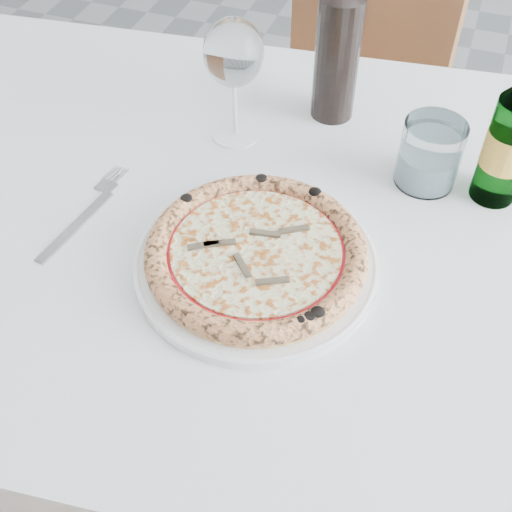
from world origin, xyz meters
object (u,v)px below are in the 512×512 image
object	(u,v)px
chair_far	(349,74)
dining_table	(279,257)
tumbler	(429,158)
plate	(256,262)
pizza	(256,253)
wine_bottle	(338,46)
beer_bottle	(511,139)
wine_glass	(233,55)

from	to	relation	value
chair_far	dining_table	bearing A→B (deg)	-85.29
dining_table	tumbler	distance (m)	0.26
plate	pizza	xyz separation A→B (m)	(-0.00, -0.00, 0.02)
tumbler	pizza	bearing A→B (deg)	-125.97
wine_bottle	plate	bearing A→B (deg)	-90.65
pizza	tumbler	distance (m)	0.30
chair_far	tumbler	bearing A→B (deg)	-68.61
tumbler	beer_bottle	xyz separation A→B (m)	(0.10, 0.00, 0.06)
wine_bottle	beer_bottle	bearing A→B (deg)	-23.42
dining_table	beer_bottle	xyz separation A→B (m)	(0.27, 0.14, 0.18)
plate	wine_bottle	world-z (taller)	wine_bottle
plate	pizza	world-z (taller)	pizza
dining_table	wine_glass	xyz separation A→B (m)	(-0.12, 0.15, 0.22)
pizza	beer_bottle	xyz separation A→B (m)	(0.27, 0.24, 0.07)
dining_table	tumbler	bearing A→B (deg)	38.73
pizza	wine_bottle	xyz separation A→B (m)	(0.00, 0.36, 0.09)
pizza	beer_bottle	distance (m)	0.37
wine_glass	tumbler	xyz separation A→B (m)	(0.30, -0.01, -0.10)
pizza	tumbler	world-z (taller)	tumbler
plate	pizza	distance (m)	0.02
chair_far	wine_glass	distance (m)	0.69
plate	dining_table	bearing A→B (deg)	90.00
dining_table	wine_bottle	bearing A→B (deg)	89.10
pizza	chair_far	bearing A→B (deg)	94.15
plate	wine_glass	size ratio (longest dim) A/B	1.61
pizza	wine_glass	world-z (taller)	wine_glass
wine_glass	tumbler	distance (m)	0.31
beer_bottle	chair_far	bearing A→B (deg)	118.94
plate	wine_glass	world-z (taller)	wine_glass
wine_bottle	pizza	bearing A→B (deg)	-90.65
dining_table	beer_bottle	bearing A→B (deg)	27.55
wine_bottle	tumbler	bearing A→B (deg)	-34.43
chair_far	beer_bottle	world-z (taller)	beer_bottle
plate	pizza	bearing A→B (deg)	-120.00
wine_glass	tumbler	size ratio (longest dim) A/B	1.98
pizza	dining_table	bearing A→B (deg)	90.00
beer_bottle	wine_bottle	size ratio (longest dim) A/B	0.87
wine_glass	beer_bottle	bearing A→B (deg)	-1.15
dining_table	beer_bottle	distance (m)	0.35
pizza	tumbler	size ratio (longest dim) A/B	2.86
pizza	wine_glass	xyz separation A→B (m)	(-0.12, 0.25, 0.11)
dining_table	wine_glass	bearing A→B (deg)	129.41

